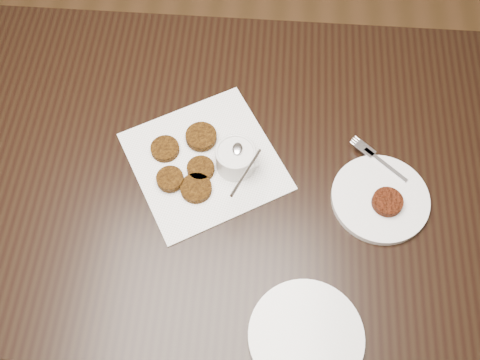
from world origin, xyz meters
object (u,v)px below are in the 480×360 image
at_px(table, 204,231).
at_px(plate_empty, 306,336).
at_px(sauce_ramekin, 235,151).
at_px(napkin, 205,161).
at_px(plate_with_patty, 381,197).

distance_m(table, plate_empty, 0.58).
bearing_deg(plate_empty, sauce_ramekin, 113.93).
distance_m(napkin, plate_with_patty, 0.38).
height_order(table, napkin, napkin).
xyz_separation_m(napkin, sauce_ramekin, (0.07, -0.01, 0.06)).
bearing_deg(table, plate_empty, -54.69).
bearing_deg(table, napkin, 18.75).
bearing_deg(sauce_ramekin, plate_with_patty, -11.11).
xyz_separation_m(table, plate_empty, (0.25, -0.35, 0.38)).
bearing_deg(table, sauce_ramekin, 1.50).
bearing_deg(sauce_ramekin, table, -178.50).
bearing_deg(plate_with_patty, sauce_ramekin, 168.89).
xyz_separation_m(plate_with_patty, plate_empty, (-0.15, -0.29, -0.01)).
bearing_deg(sauce_ramekin, napkin, 175.10).
relative_size(table, plate_empty, 6.27).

